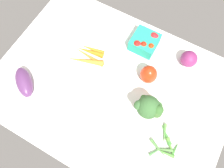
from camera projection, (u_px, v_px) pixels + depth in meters
tablecloth at (112, 86)px, 100.37cm from camera, size 104.00×76.00×2.00cm
bell_pepper_red at (149, 74)px, 96.19cm from camera, size 7.70×7.70×9.66cm
berry_basket at (145, 42)px, 103.83cm from camera, size 11.75×11.75×7.24cm
okra_pile at (165, 145)px, 89.16cm from camera, size 11.62×14.90×1.89cm
broccoli_head at (149, 107)px, 86.69cm from camera, size 11.36×9.40×13.46cm
red_onion_near_basket at (189, 59)px, 100.19cm from camera, size 7.56×7.56×7.56cm
carrot_bunch at (88, 56)px, 103.69cm from camera, size 17.29×13.14×2.81cm
eggplant at (24, 82)px, 96.47cm from camera, size 15.67×14.33×6.71cm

